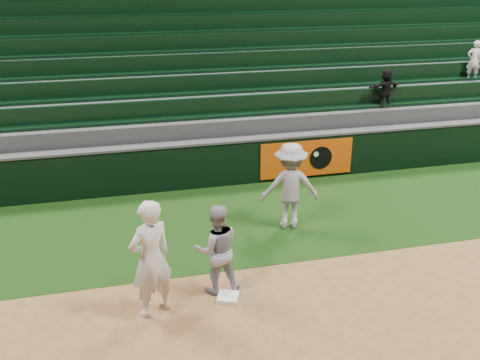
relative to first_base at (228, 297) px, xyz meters
The scene contains 8 objects.
ground 0.30m from the first_base, ahead, with size 70.00×70.00×0.00m, color brown.
foul_grass 3.01m from the first_base, 84.37° to the left, with size 36.00×4.20×0.01m, color black.
first_base is the anchor object (origin of this frame).
first_baseman 1.65m from the first_base, behind, with size 0.76×0.50×2.10m, color silver.
baserunner 0.88m from the first_base, 110.62° to the left, with size 0.83×0.64×1.70m, color #94959D.
base_coach 3.24m from the first_base, 51.27° to the left, with size 1.27×0.73×1.97m, color #9DA0AA.
field_wall 5.24m from the first_base, 86.46° to the left, with size 36.00×0.45×1.25m.
stadium_seating 9.12m from the first_base, 88.11° to the left, with size 36.00×5.95×5.42m.
Camera 1 is at (-1.97, -7.80, 5.58)m, focal length 40.00 mm.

